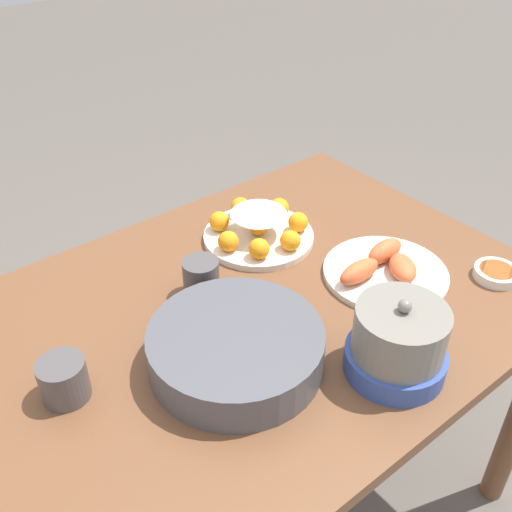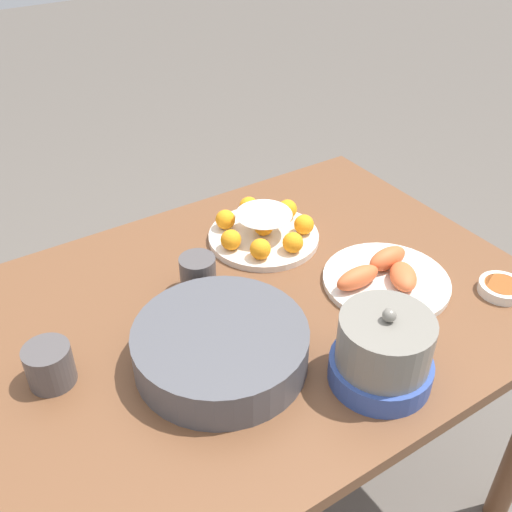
{
  "view_description": "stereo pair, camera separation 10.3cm",
  "coord_description": "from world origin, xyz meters",
  "px_view_note": "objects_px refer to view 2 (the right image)",
  "views": [
    {
      "loc": [
        0.58,
        0.73,
        1.54
      ],
      "look_at": [
        -0.08,
        -0.09,
        0.77
      ],
      "focal_mm": 42.0,
      "sensor_mm": 36.0,
      "label": 1
    },
    {
      "loc": [
        0.49,
        0.79,
        1.54
      ],
      "look_at": [
        -0.08,
        -0.09,
        0.77
      ],
      "focal_mm": 42.0,
      "sensor_mm": 36.0,
      "label": 2
    }
  ],
  "objects_px": {
    "sauce_bowl": "(502,288)",
    "cup_far": "(50,365)",
    "dining_table": "(248,343)",
    "serving_bowl": "(221,345)",
    "cake_plate": "(264,230)",
    "seafood_platter": "(385,277)",
    "warming_pot": "(383,352)",
    "cup_near": "(198,275)"
  },
  "relations": [
    {
      "from": "cup_near",
      "to": "seafood_platter",
      "type": "bearing_deg",
      "value": 150.14
    },
    {
      "from": "cake_plate",
      "to": "cup_near",
      "type": "distance_m",
      "value": 0.23
    },
    {
      "from": "warming_pot",
      "to": "cup_far",
      "type": "bearing_deg",
      "value": -32.63
    },
    {
      "from": "cake_plate",
      "to": "seafood_platter",
      "type": "relative_size",
      "value": 0.96
    },
    {
      "from": "serving_bowl",
      "to": "cup_far",
      "type": "bearing_deg",
      "value": -24.24
    },
    {
      "from": "cake_plate",
      "to": "seafood_platter",
      "type": "xyz_separation_m",
      "value": [
        -0.12,
        0.28,
        -0.01
      ]
    },
    {
      "from": "sauce_bowl",
      "to": "seafood_platter",
      "type": "height_order",
      "value": "seafood_platter"
    },
    {
      "from": "dining_table",
      "to": "cup_far",
      "type": "bearing_deg",
      "value": -2.55
    },
    {
      "from": "serving_bowl",
      "to": "cake_plate",
      "type": "bearing_deg",
      "value": -134.73
    },
    {
      "from": "sauce_bowl",
      "to": "cup_far",
      "type": "bearing_deg",
      "value": -17.32
    },
    {
      "from": "cup_far",
      "to": "warming_pot",
      "type": "relative_size",
      "value": 0.46
    },
    {
      "from": "sauce_bowl",
      "to": "cup_near",
      "type": "relative_size",
      "value": 1.15
    },
    {
      "from": "dining_table",
      "to": "cup_near",
      "type": "distance_m",
      "value": 0.19
    },
    {
      "from": "seafood_platter",
      "to": "warming_pot",
      "type": "xyz_separation_m",
      "value": [
        0.2,
        0.2,
        0.05
      ]
    },
    {
      "from": "seafood_platter",
      "to": "cup_far",
      "type": "distance_m",
      "value": 0.69
    },
    {
      "from": "seafood_platter",
      "to": "cup_far",
      "type": "xyz_separation_m",
      "value": [
        0.68,
        -0.12,
        0.02
      ]
    },
    {
      "from": "sauce_bowl",
      "to": "seafood_platter",
      "type": "relative_size",
      "value": 0.35
    },
    {
      "from": "dining_table",
      "to": "serving_bowl",
      "type": "distance_m",
      "value": 0.22
    },
    {
      "from": "cake_plate",
      "to": "warming_pot",
      "type": "distance_m",
      "value": 0.48
    },
    {
      "from": "cake_plate",
      "to": "cup_near",
      "type": "height_order",
      "value": "cup_near"
    },
    {
      "from": "cup_far",
      "to": "seafood_platter",
      "type": "bearing_deg",
      "value": 170.44
    },
    {
      "from": "sauce_bowl",
      "to": "cup_near",
      "type": "xyz_separation_m",
      "value": [
        0.53,
        -0.35,
        0.03
      ]
    },
    {
      "from": "cake_plate",
      "to": "cup_far",
      "type": "height_order",
      "value": "cake_plate"
    },
    {
      "from": "cup_near",
      "to": "serving_bowl",
      "type": "bearing_deg",
      "value": 72.33
    },
    {
      "from": "sauce_bowl",
      "to": "dining_table",
      "type": "bearing_deg",
      "value": -28.18
    },
    {
      "from": "cup_far",
      "to": "cake_plate",
      "type": "bearing_deg",
      "value": -163.57
    },
    {
      "from": "cup_near",
      "to": "warming_pot",
      "type": "relative_size",
      "value": 0.46
    },
    {
      "from": "serving_bowl",
      "to": "sauce_bowl",
      "type": "height_order",
      "value": "serving_bowl"
    },
    {
      "from": "dining_table",
      "to": "seafood_platter",
      "type": "bearing_deg",
      "value": 161.22
    },
    {
      "from": "cup_far",
      "to": "sauce_bowl",
      "type": "bearing_deg",
      "value": 162.68
    },
    {
      "from": "dining_table",
      "to": "sauce_bowl",
      "type": "bearing_deg",
      "value": 151.82
    },
    {
      "from": "sauce_bowl",
      "to": "cup_far",
      "type": "xyz_separation_m",
      "value": [
        0.87,
        -0.27,
        0.03
      ]
    },
    {
      "from": "sauce_bowl",
      "to": "cup_far",
      "type": "relative_size",
      "value": 1.15
    },
    {
      "from": "cup_near",
      "to": "cup_far",
      "type": "distance_m",
      "value": 0.35
    },
    {
      "from": "serving_bowl",
      "to": "warming_pot",
      "type": "xyz_separation_m",
      "value": [
        -0.21,
        0.19,
        0.02
      ]
    },
    {
      "from": "warming_pot",
      "to": "cake_plate",
      "type": "bearing_deg",
      "value": -98.48
    },
    {
      "from": "dining_table",
      "to": "sauce_bowl",
      "type": "distance_m",
      "value": 0.55
    },
    {
      "from": "cake_plate",
      "to": "sauce_bowl",
      "type": "height_order",
      "value": "cake_plate"
    },
    {
      "from": "cup_far",
      "to": "cup_near",
      "type": "bearing_deg",
      "value": -166.34
    },
    {
      "from": "sauce_bowl",
      "to": "serving_bowl",
      "type": "bearing_deg",
      "value": -13.95
    },
    {
      "from": "dining_table",
      "to": "cup_far",
      "type": "relative_size",
      "value": 14.53
    },
    {
      "from": "cup_far",
      "to": "serving_bowl",
      "type": "bearing_deg",
      "value": 155.76
    }
  ]
}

